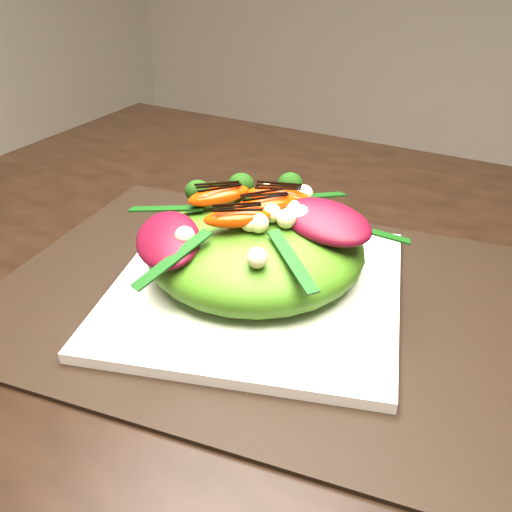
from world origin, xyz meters
The scene contains 9 objects.
placemat centered at (-0.26, -0.04, 0.75)m, with size 0.50×0.38×0.00m, color black.
plate_base centered at (-0.26, -0.04, 0.76)m, with size 0.27×0.27×0.01m, color white.
salad_bowl centered at (-0.26, -0.04, 0.77)m, with size 0.23×0.23×0.02m, color white.
lettuce_mound centered at (-0.26, -0.04, 0.80)m, with size 0.20×0.20×0.07m, color #467A16.
radicchio_leaf centered at (-0.20, -0.02, 0.84)m, with size 0.09×0.06×0.02m, color #480715.
orange_segment centered at (-0.26, -0.01, 0.84)m, with size 0.06×0.02×0.02m, color red.
broccoli_floret centered at (-0.31, -0.02, 0.85)m, with size 0.03×0.03×0.03m, color black.
macadamia_nut centered at (-0.23, -0.09, 0.84)m, with size 0.02×0.02×0.02m, color beige.
balsamic_drizzle centered at (-0.26, -0.01, 0.85)m, with size 0.05×0.00×0.00m, color black.
Camera 1 is at (-0.03, -0.46, 1.08)m, focal length 42.00 mm.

